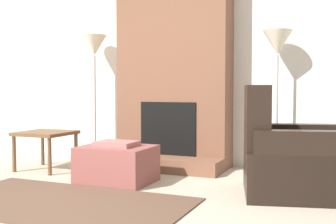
# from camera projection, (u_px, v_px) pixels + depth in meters

# --- Properties ---
(ground_plane) EXTENTS (24.00, 24.00, 0.00)m
(ground_plane) POSITION_uv_depth(u_px,v_px,m) (43.00, 223.00, 2.98)
(ground_plane) COLOR #B2A893
(wall_back) EXTENTS (6.89, 0.06, 2.60)m
(wall_back) POSITION_uv_depth(u_px,v_px,m) (181.00, 62.00, 5.39)
(wall_back) COLOR silver
(wall_back) RESTS_ON ground_plane
(fireplace) EXTENTS (1.40, 0.76, 2.60)m
(fireplace) POSITION_uv_depth(u_px,v_px,m) (173.00, 67.00, 5.17)
(fireplace) COLOR brown
(fireplace) RESTS_ON ground_plane
(ottoman) EXTENTS (0.72, 0.57, 0.42)m
(ottoman) POSITION_uv_depth(u_px,v_px,m) (117.00, 163.00, 4.28)
(ottoman) COLOR #8C4C47
(ottoman) RESTS_ON ground_plane
(armchair) EXTENTS (1.17, 1.06, 0.99)m
(armchair) POSITION_uv_depth(u_px,v_px,m) (292.00, 162.00, 3.78)
(armchair) COLOR black
(armchair) RESTS_ON ground_plane
(side_table) EXTENTS (0.58, 0.57, 0.45)m
(side_table) POSITION_uv_depth(u_px,v_px,m) (46.00, 137.00, 4.95)
(side_table) COLOR brown
(side_table) RESTS_ON ground_plane
(floor_lamp_left) EXTENTS (0.33, 0.33, 1.66)m
(floor_lamp_left) POSITION_uv_depth(u_px,v_px,m) (94.00, 52.00, 5.53)
(floor_lamp_left) COLOR #ADADB2
(floor_lamp_left) RESTS_ON ground_plane
(floor_lamp_right) EXTENTS (0.33, 0.33, 1.60)m
(floor_lamp_right) POSITION_uv_depth(u_px,v_px,m) (277.00, 50.00, 4.62)
(floor_lamp_right) COLOR #ADADB2
(floor_lamp_right) RESTS_ON ground_plane
(area_rug) EXTENTS (2.16, 1.18, 0.01)m
(area_rug) POSITION_uv_depth(u_px,v_px,m) (60.00, 203.00, 3.50)
(area_rug) COLOR brown
(area_rug) RESTS_ON ground_plane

